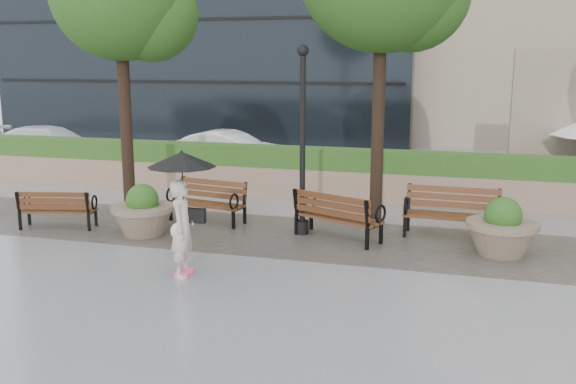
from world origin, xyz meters
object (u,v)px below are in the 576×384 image
(pedestrian, at_px, (183,202))
(car_left, at_px, (52,146))
(bench_2, at_px, (337,226))
(bench_3, at_px, (451,223))
(planter_left, at_px, (143,215))
(lamppost, at_px, (302,154))
(bench_1, at_px, (207,210))
(planter_right, at_px, (502,233))
(bench_0, at_px, (58,217))
(car_right, at_px, (230,151))

(pedestrian, bearing_deg, car_left, 40.18)
(bench_2, bearing_deg, car_left, -6.47)
(bench_3, bearing_deg, planter_left, -163.95)
(bench_3, relative_size, planter_left, 1.50)
(car_left, bearing_deg, lamppost, -127.16)
(lamppost, relative_size, pedestrian, 1.85)
(bench_1, height_order, planter_right, planter_right)
(bench_0, distance_m, bench_1, 3.30)
(bench_2, relative_size, bench_3, 1.01)
(bench_3, xyz_separation_m, car_left, (-14.00, 5.88, 0.37))
(lamppost, height_order, car_left, lamppost)
(bench_3, height_order, pedestrian, pedestrian)
(bench_3, distance_m, planter_right, 1.39)
(bench_2, xyz_separation_m, planter_right, (3.24, -0.18, 0.15))
(planter_right, bearing_deg, car_left, 155.39)
(lamppost, relative_size, car_right, 0.99)
(car_left, bearing_deg, car_right, -91.56)
(bench_2, distance_m, lamppost, 1.68)
(bench_1, height_order, pedestrian, pedestrian)
(bench_2, height_order, pedestrian, pedestrian)
(bench_3, xyz_separation_m, planter_right, (0.97, -0.98, 0.13))
(bench_1, distance_m, lamppost, 2.80)
(bench_0, relative_size, car_left, 0.37)
(planter_left, distance_m, car_right, 8.13)
(bench_3, bearing_deg, car_right, 141.08)
(planter_left, xyz_separation_m, car_left, (-7.68, 7.48, 0.25))
(planter_left, bearing_deg, car_left, 135.75)
(lamppost, distance_m, car_left, 12.74)
(car_right, height_order, pedestrian, pedestrian)
(planter_left, relative_size, car_left, 0.28)
(bench_3, relative_size, car_right, 0.49)
(car_left, distance_m, pedestrian, 13.63)
(planter_left, xyz_separation_m, planter_right, (7.30, 0.62, 0.01))
(planter_right, bearing_deg, car_right, 138.66)
(pedestrian, bearing_deg, bench_1, 12.06)
(planter_left, distance_m, pedestrian, 3.03)
(bench_0, bearing_deg, bench_1, -167.93)
(bench_2, relative_size, pedestrian, 0.93)
(bench_1, bearing_deg, bench_2, -0.40)
(bench_1, height_order, lamppost, lamppost)
(bench_0, xyz_separation_m, planter_left, (2.09, 0.03, 0.18))
(bench_2, xyz_separation_m, bench_3, (2.27, 0.80, 0.01))
(bench_3, bearing_deg, planter_right, -43.23)
(planter_right, bearing_deg, lamppost, 174.50)
(bench_0, distance_m, pedestrian, 4.69)
(bench_2, xyz_separation_m, car_right, (-5.20, 7.25, 0.37))
(bench_1, relative_size, planter_left, 1.41)
(planter_right, height_order, lamppost, lamppost)
(car_left, bearing_deg, planter_left, -140.77)
(planter_right, bearing_deg, bench_2, 176.84)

